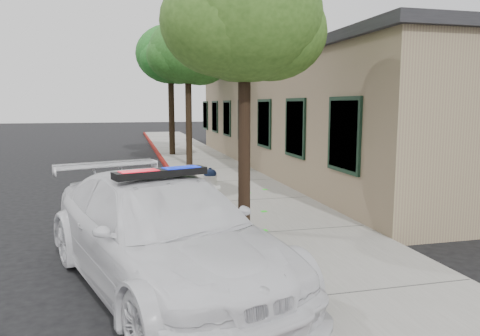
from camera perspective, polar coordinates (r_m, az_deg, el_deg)
name	(u,v)px	position (r m, az deg, el deg)	size (l,w,h in m)	color
ground	(212,244)	(8.74, -3.54, -9.45)	(120.00, 120.00, 0.00)	black
sidewalk	(251,202)	(11.90, 1.40, -4.34)	(3.20, 60.00, 0.15)	gray
red_curb	(192,205)	(11.59, -5.98, -4.69)	(0.14, 60.00, 0.16)	maroon
clapboard_building	(332,116)	(19.06, 11.47, 6.37)	(7.30, 20.89, 4.24)	#8C815C
police_car	(162,232)	(6.66, -9.72, -7.94)	(3.90, 5.95, 1.72)	white
fire_hydrant	(210,186)	(11.32, -3.74, -2.26)	(0.52, 0.45, 0.91)	silver
street_tree_near	(245,21)	(8.87, 0.61, 17.89)	(3.20, 2.92, 5.35)	black
street_tree_mid	(188,54)	(18.85, -6.50, 13.97)	(3.37, 3.09, 5.89)	black
street_tree_far	(171,57)	(22.84, -8.58, 13.55)	(3.36, 3.43, 6.26)	black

